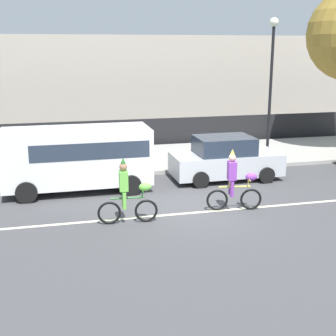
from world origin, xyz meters
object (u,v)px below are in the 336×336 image
parade_cyclist_purple (235,184)px  street_lamp_post (272,69)px  parade_cyclist_lime (128,195)px  parked_car_silver (225,159)px  parked_van_white (79,154)px

parade_cyclist_purple → street_lamp_post: (3.49, 5.08, 3.15)m
parade_cyclist_purple → street_lamp_post: 6.92m
parade_cyclist_lime → parked_car_silver: size_ratio=0.47×
parked_van_white → parked_car_silver: (5.41, 0.10, -0.50)m
parked_van_white → parked_car_silver: size_ratio=1.22×
parade_cyclist_purple → parked_car_silver: bearing=74.2°
parked_car_silver → street_lamp_post: bearing=34.3°
street_lamp_post → parade_cyclist_lime: bearing=-141.7°
parade_cyclist_purple → parked_car_silver: 3.48m
parked_van_white → parked_car_silver: 5.44m
parade_cyclist_lime → parade_cyclist_purple: bearing=5.2°
parade_cyclist_purple → street_lamp_post: street_lamp_post is taller
parked_car_silver → street_lamp_post: (2.54, 1.74, 3.21)m
parade_cyclist_lime → street_lamp_post: 9.25m
parked_van_white → street_lamp_post: 8.60m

